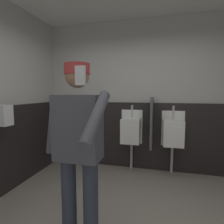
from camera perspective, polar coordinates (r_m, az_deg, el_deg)
wall_back at (r=3.58m, az=8.36°, el=4.99°), size 4.19×0.12×2.82m
wainscot_band_back at (r=3.60m, az=8.04°, el=-7.35°), size 3.59×0.03×1.29m
urinal_left at (r=3.45m, az=5.95°, el=-5.66°), size 0.40×0.34×1.24m
urinal_middle at (r=3.42m, az=18.53°, el=-6.04°), size 0.40×0.34×1.24m
privacy_divider_panel at (r=3.32m, az=12.23°, el=-3.21°), size 0.04×0.40×0.90m
person at (r=1.71m, az=-10.51°, el=-9.91°), size 0.63×0.60×1.73m
cell_phone at (r=1.08m, az=-9.84°, el=11.16°), size 0.06×0.03×0.11m
hand_dryer at (r=2.88m, az=-31.22°, el=-0.98°), size 0.24×0.23×0.28m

